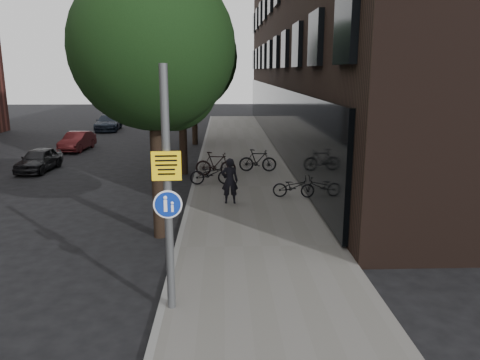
{
  "coord_description": "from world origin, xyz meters",
  "views": [
    {
      "loc": [
        -0.75,
        -8.41,
        4.7
      ],
      "look_at": [
        -0.34,
        3.09,
        2.0
      ],
      "focal_mm": 35.0,
      "sensor_mm": 36.0,
      "label": 1
    }
  ],
  "objects_px": {
    "signpost": "(168,191)",
    "pedestrian": "(230,181)",
    "parked_car_near": "(39,160)",
    "parked_bike_facade_near": "(294,187)"
  },
  "relations": [
    {
      "from": "signpost",
      "to": "pedestrian",
      "type": "xyz_separation_m",
      "value": [
        1.26,
        7.45,
        -1.57
      ]
    },
    {
      "from": "signpost",
      "to": "parked_bike_facade_near",
      "type": "xyz_separation_m",
      "value": [
        3.64,
        8.12,
        -1.97
      ]
    },
    {
      "from": "signpost",
      "to": "pedestrian",
      "type": "relative_size",
      "value": 2.91
    },
    {
      "from": "signpost",
      "to": "pedestrian",
      "type": "distance_m",
      "value": 7.72
    },
    {
      "from": "signpost",
      "to": "parked_bike_facade_near",
      "type": "height_order",
      "value": "signpost"
    },
    {
      "from": "signpost",
      "to": "parked_car_near",
      "type": "xyz_separation_m",
      "value": [
        -7.8,
        13.81,
        -1.95
      ]
    },
    {
      "from": "pedestrian",
      "to": "parked_car_near",
      "type": "relative_size",
      "value": 0.5
    },
    {
      "from": "parked_bike_facade_near",
      "to": "parked_car_near",
      "type": "distance_m",
      "value": 12.78
    },
    {
      "from": "pedestrian",
      "to": "parked_bike_facade_near",
      "type": "xyz_separation_m",
      "value": [
        2.38,
        0.67,
        -0.4
      ]
    },
    {
      "from": "parked_bike_facade_near",
      "to": "parked_car_near",
      "type": "xyz_separation_m",
      "value": [
        -11.44,
        5.69,
        0.02
      ]
    }
  ]
}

